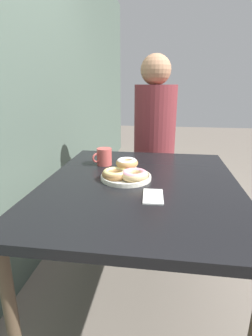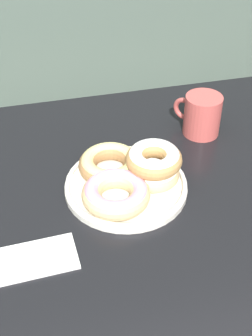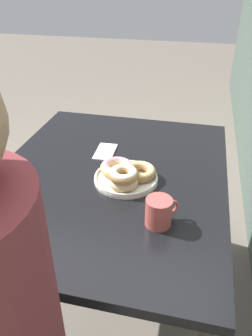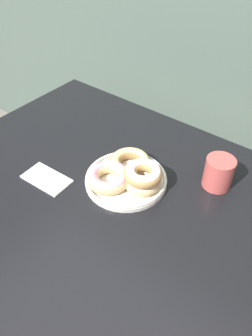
% 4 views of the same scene
% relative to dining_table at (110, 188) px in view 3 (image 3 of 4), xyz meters
% --- Properties ---
extents(ground_plane, '(14.00, 14.00, 0.00)m').
position_rel_dining_table_xyz_m(ground_plane, '(0.00, -0.35, -0.70)').
color(ground_plane, '#70665B').
extents(dining_table, '(1.21, 0.98, 0.78)m').
position_rel_dining_table_xyz_m(dining_table, '(0.00, 0.00, 0.00)').
color(dining_table, black).
rests_on(dining_table, ground_plane).
extents(donut_plate, '(0.27, 0.28, 0.09)m').
position_rel_dining_table_xyz_m(donut_plate, '(0.04, 0.08, 0.11)').
color(donut_plate, silver).
rests_on(donut_plate, dining_table).
extents(coffee_mug, '(0.10, 0.11, 0.10)m').
position_rel_dining_table_xyz_m(coffee_mug, '(0.26, 0.25, 0.12)').
color(coffee_mug, '#B74C47').
rests_on(coffee_mug, dining_table).
extents(napkin, '(0.16, 0.09, 0.01)m').
position_rel_dining_table_xyz_m(napkin, '(-0.18, -0.07, 0.08)').
color(napkin, white).
rests_on(napkin, dining_table).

